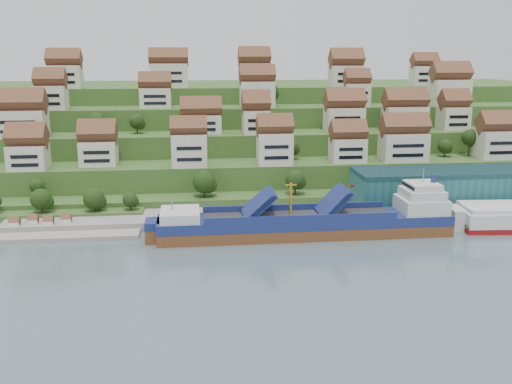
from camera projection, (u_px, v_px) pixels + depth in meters
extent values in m
plane|color=slate|center=(287.00, 237.00, 137.87)|extent=(300.00, 300.00, 0.00)
cube|color=gray|center=(351.00, 213.00, 154.31)|extent=(180.00, 14.00, 2.20)
cube|color=gray|center=(51.00, 228.00, 142.94)|extent=(45.00, 20.00, 1.00)
cube|color=#2D4C1E|center=(250.00, 163.00, 220.47)|extent=(260.00, 128.00, 4.00)
cube|color=#2D4C1E|center=(249.00, 152.00, 224.48)|extent=(260.00, 118.00, 11.00)
cube|color=#2D4C1E|center=(247.00, 141.00, 231.38)|extent=(260.00, 102.00, 18.00)
cube|color=#2D4C1E|center=(245.00, 129.00, 238.29)|extent=(260.00, 86.00, 25.00)
cube|color=#2D4C1E|center=(243.00, 120.00, 246.28)|extent=(260.00, 68.00, 31.00)
cube|color=beige|center=(29.00, 157.00, 162.86)|extent=(10.47, 8.66, 6.91)
cube|color=beige|center=(99.00, 153.00, 168.69)|extent=(10.50, 8.57, 7.20)
cube|color=beige|center=(189.00, 150.00, 166.29)|extent=(10.20, 7.03, 9.55)
cube|color=beige|center=(275.00, 149.00, 169.59)|extent=(10.15, 7.62, 9.40)
cube|color=beige|center=(348.00, 150.00, 174.04)|extent=(10.33, 7.73, 7.19)
cube|color=beige|center=(403.00, 147.00, 175.54)|extent=(13.79, 8.26, 8.53)
cube|color=beige|center=(495.00, 144.00, 179.87)|extent=(11.21, 8.31, 8.74)
cube|color=beige|center=(22.00, 124.00, 175.63)|extent=(14.83, 8.90, 8.40)
cube|color=beige|center=(201.00, 124.00, 185.18)|extent=(12.79, 7.90, 5.97)
cube|color=beige|center=(256.00, 122.00, 184.51)|extent=(8.54, 8.56, 7.50)
cube|color=beige|center=(344.00, 119.00, 190.07)|extent=(12.41, 8.36, 7.86)
cube|color=beige|center=(404.00, 119.00, 190.70)|extent=(13.81, 8.18, 8.13)
cube|color=beige|center=(453.00, 118.00, 194.38)|extent=(9.20, 8.04, 7.69)
cube|color=beige|center=(52.00, 98.00, 190.76)|extent=(9.81, 7.86, 7.92)
cube|color=beige|center=(156.00, 98.00, 196.45)|extent=(10.55, 7.30, 6.84)
cube|color=beige|center=(257.00, 94.00, 198.55)|extent=(11.73, 7.79, 8.92)
cube|color=beige|center=(357.00, 95.00, 202.89)|extent=(8.60, 7.14, 7.97)
cube|color=beige|center=(449.00, 93.00, 206.05)|extent=(13.20, 8.47, 9.23)
cube|color=beige|center=(65.00, 77.00, 207.85)|extent=(11.77, 8.03, 8.22)
cube|color=beige|center=(169.00, 76.00, 212.47)|extent=(13.79, 7.51, 8.78)
cube|color=beige|center=(254.00, 75.00, 216.41)|extent=(11.53, 8.15, 8.82)
cube|color=beige|center=(346.00, 76.00, 219.70)|extent=(12.19, 8.73, 7.87)
cube|color=beige|center=(424.00, 76.00, 226.54)|extent=(9.84, 7.05, 7.55)
ellipsoid|color=#213C14|center=(37.00, 186.00, 155.82)|extent=(4.07, 4.07, 4.07)
ellipsoid|color=#213C14|center=(295.00, 180.00, 161.86)|extent=(5.60, 5.60, 5.60)
ellipsoid|color=#213C14|center=(204.00, 182.00, 159.20)|extent=(6.43, 6.43, 6.43)
ellipsoid|color=#213C14|center=(445.00, 146.00, 182.61)|extent=(4.57, 4.57, 4.57)
ellipsoid|color=#213C14|center=(470.00, 137.00, 182.84)|extent=(5.31, 5.31, 5.31)
ellipsoid|color=#213C14|center=(291.00, 147.00, 177.49)|extent=(4.96, 4.96, 4.96)
ellipsoid|color=#213C14|center=(390.00, 111.00, 195.04)|extent=(4.89, 4.89, 4.89)
ellipsoid|color=#213C14|center=(96.00, 122.00, 184.31)|extent=(6.41, 6.41, 6.41)
ellipsoid|color=#213C14|center=(137.00, 122.00, 184.35)|extent=(4.92, 4.92, 4.92)
ellipsoid|color=#213C14|center=(268.00, 91.00, 202.01)|extent=(7.08, 7.08, 7.08)
ellipsoid|color=#213C14|center=(354.00, 91.00, 208.27)|extent=(5.10, 5.10, 5.10)
ellipsoid|color=#213C14|center=(356.00, 94.00, 206.64)|extent=(5.24, 5.24, 5.24)
ellipsoid|color=#213C14|center=(41.00, 199.00, 147.91)|extent=(5.53, 5.53, 5.53)
ellipsoid|color=#213C14|center=(94.00, 198.00, 149.44)|extent=(5.60, 5.60, 5.60)
ellipsoid|color=#213C14|center=(130.00, 199.00, 150.59)|extent=(4.02, 4.02, 4.02)
cube|color=#246064|center=(462.00, 187.00, 158.34)|extent=(60.00, 15.00, 10.00)
cylinder|color=gray|center=(349.00, 200.00, 148.06)|extent=(0.16, 0.16, 8.00)
cube|color=maroon|center=(352.00, 186.00, 147.28)|extent=(1.20, 0.05, 0.80)
cube|color=white|center=(15.00, 226.00, 139.75)|extent=(2.40, 2.20, 2.20)
cube|color=white|center=(33.00, 223.00, 141.64)|extent=(2.40, 2.20, 2.20)
cube|color=white|center=(49.00, 225.00, 140.63)|extent=(2.40, 2.20, 2.20)
cube|color=white|center=(67.00, 222.00, 142.53)|extent=(2.40, 2.20, 2.20)
cube|color=brown|center=(305.00, 231.00, 138.78)|extent=(71.05, 11.13, 4.55)
cube|color=navy|center=(305.00, 220.00, 138.10)|extent=(71.05, 11.24, 2.37)
cube|color=silver|center=(180.00, 215.00, 134.16)|extent=(9.14, 10.41, 2.37)
cube|color=#262628|center=(298.00, 216.00, 137.61)|extent=(45.55, 9.42, 0.27)
cube|color=navy|center=(257.00, 204.00, 135.76)|extent=(6.85, 10.07, 6.30)
cube|color=navy|center=(331.00, 202.00, 137.82)|extent=(6.51, 10.07, 6.65)
cylinder|color=#C58C17|center=(291.00, 200.00, 136.47)|extent=(0.64, 0.64, 8.19)
cube|color=silver|center=(421.00, 205.00, 140.71)|extent=(10.96, 10.41, 3.64)
cube|color=silver|center=(422.00, 193.00, 140.03)|extent=(9.13, 9.31, 2.28)
cube|color=silver|center=(423.00, 186.00, 139.58)|extent=(7.31, 8.22, 1.64)
cylinder|color=navy|center=(434.00, 179.00, 139.49)|extent=(1.46, 1.46, 2.00)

